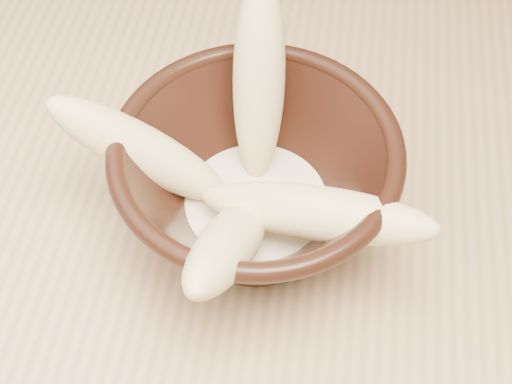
{
  "coord_description": "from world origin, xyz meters",
  "views": [
    {
      "loc": [
        -0.01,
        -0.22,
        1.23
      ],
      "look_at": [
        -0.05,
        0.07,
        0.8
      ],
      "focal_mm": 50.0,
      "sensor_mm": 36.0,
      "label": 1
    }
  ],
  "objects": [
    {
      "name": "milk_puddle",
      "position": [
        -0.05,
        0.07,
        0.79
      ],
      "size": [
        0.11,
        0.11,
        0.02
      ],
      "primitive_type": "cylinder",
      "color": "beige",
      "rests_on": "bowl"
    },
    {
      "name": "table",
      "position": [
        0.0,
        0.0,
        0.67
      ],
      "size": [
        1.2,
        0.8,
        0.75
      ],
      "color": "tan",
      "rests_on": "ground"
    },
    {
      "name": "bowl",
      "position": [
        -0.05,
        0.07,
        0.81
      ],
      "size": [
        0.2,
        0.2,
        0.11
      ],
      "rotation": [
        0.0,
        0.0,
        -0.35
      ],
      "color": "black",
      "rests_on": "table"
    },
    {
      "name": "banana_across",
      "position": [
        -0.01,
        0.04,
        0.83
      ],
      "size": [
        0.18,
        0.07,
        0.08
      ],
      "primitive_type": "ellipsoid",
      "rotation": [
        1.31,
        0.0,
        1.36
      ],
      "color": "#F0D48E",
      "rests_on": "bowl"
    },
    {
      "name": "banana_front",
      "position": [
        -0.06,
        0.01,
        0.83
      ],
      "size": [
        0.06,
        0.15,
        0.12
      ],
      "primitive_type": "ellipsoid",
      "rotation": [
        0.95,
        0.0,
        -0.15
      ],
      "color": "#F0D48E",
      "rests_on": "bowl"
    },
    {
      "name": "banana_left",
      "position": [
        -0.13,
        0.07,
        0.84
      ],
      "size": [
        0.14,
        0.04,
        0.12
      ],
      "primitive_type": "ellipsoid",
      "rotation": [
        0.92,
        0.0,
        -1.55
      ],
      "color": "#F0D48E",
      "rests_on": "bowl"
    },
    {
      "name": "banana_upright",
      "position": [
        -0.06,
        0.13,
        0.86
      ],
      "size": [
        0.05,
        0.1,
        0.16
      ],
      "primitive_type": "ellipsoid",
      "rotation": [
        0.44,
        0.0,
        3.23
      ],
      "color": "#F0D48E",
      "rests_on": "bowl"
    }
  ]
}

